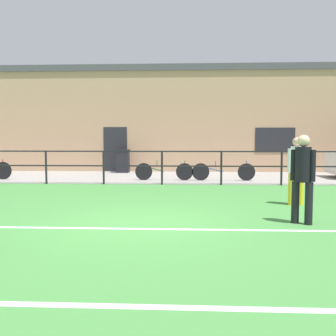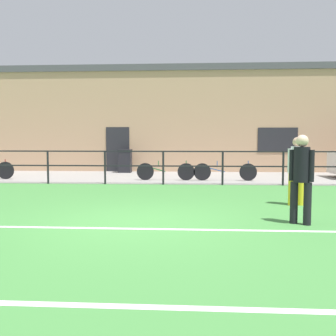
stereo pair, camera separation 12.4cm
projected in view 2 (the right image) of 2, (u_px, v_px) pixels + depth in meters
name	position (u px, v px, depth m)	size (l,w,h in m)	color
ground	(139.00, 224.00, 7.13)	(60.00, 44.00, 0.04)	#42843D
field_line_touchline	(135.00, 229.00, 6.64)	(36.00, 0.11, 0.00)	white
field_line_hash	(85.00, 305.00, 3.58)	(36.00, 0.11, 0.00)	white
pavement_strip	(168.00, 177.00, 15.59)	(48.00, 5.00, 0.02)	gray
perimeter_fence	(163.00, 163.00, 13.04)	(36.07, 0.07, 1.15)	black
clubhouse_facade	(173.00, 120.00, 19.08)	(28.00, 2.56, 5.00)	tan
player_goalkeeper	(301.00, 174.00, 6.94)	(0.40, 0.28, 1.62)	black
player_striker	(297.00, 167.00, 8.94)	(0.43, 0.28, 1.59)	gold
bicycle_parked_1	(166.00, 171.00, 14.27)	(2.15, 0.04, 0.73)	black
bicycle_parked_3	(225.00, 172.00, 14.13)	(2.31, 0.04, 0.73)	black
trash_bin_0	(125.00, 161.00, 17.56)	(0.61, 0.52, 1.05)	black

